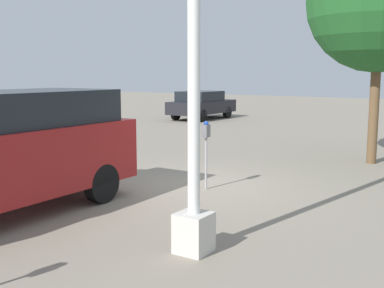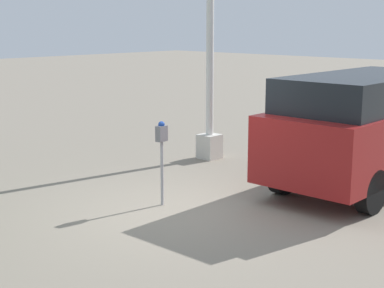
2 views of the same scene
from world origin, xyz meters
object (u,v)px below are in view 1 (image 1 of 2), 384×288
(parking_meter_near, at_px, (206,139))
(street_tree, at_px, (380,0))
(car_distant, at_px, (202,104))
(lamp_post, at_px, (194,111))
(parked_van, at_px, (4,148))

(parking_meter_near, distance_m, street_tree, 6.33)
(car_distant, bearing_deg, parking_meter_near, -147.26)
(parking_meter_near, distance_m, lamp_post, 3.71)
(lamp_post, distance_m, street_tree, 8.48)
(parking_meter_near, bearing_deg, car_distant, -154.42)
(parking_meter_near, xyz_separation_m, lamp_post, (3.16, 1.75, 0.87))
(parked_van, distance_m, street_tree, 9.87)
(parked_van, distance_m, car_distant, 17.87)
(car_distant, xyz_separation_m, street_tree, (8.23, 10.61, 3.51))
(parking_meter_near, height_order, street_tree, street_tree)
(parked_van, relative_size, car_distant, 1.15)
(parking_meter_near, bearing_deg, parked_van, -35.97)
(lamp_post, height_order, car_distant, lamp_post)
(street_tree, bearing_deg, car_distant, -127.80)
(parked_van, bearing_deg, street_tree, 153.21)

